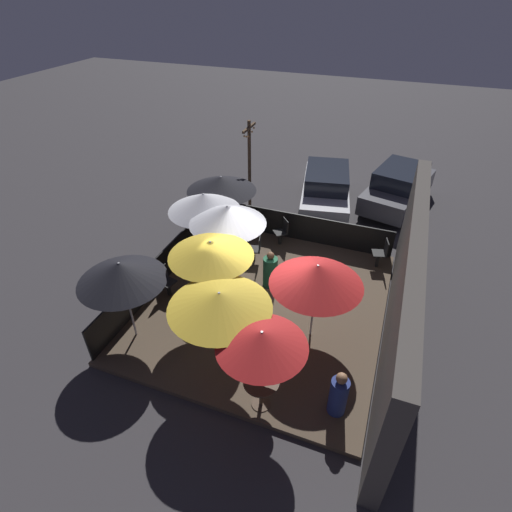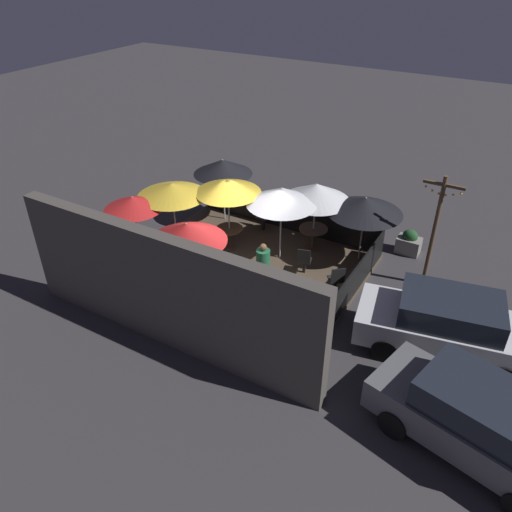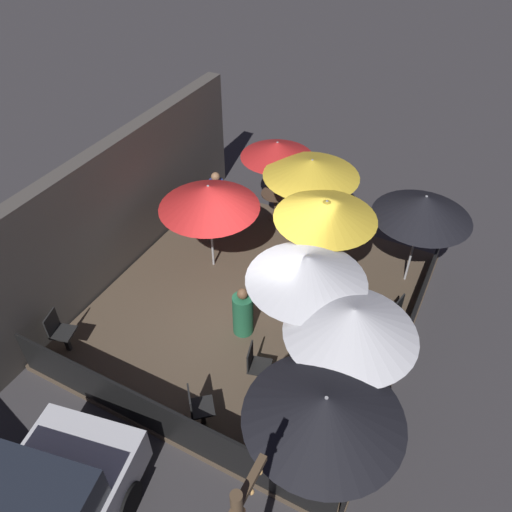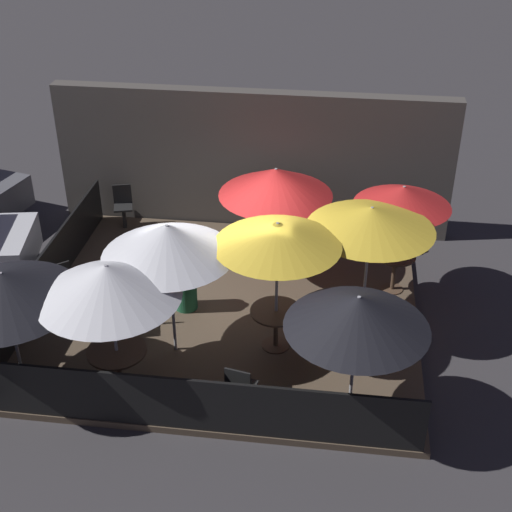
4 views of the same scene
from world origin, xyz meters
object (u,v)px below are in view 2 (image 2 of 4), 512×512
at_px(dining_table_2, 229,232).
at_px(patron_1, 114,273).
at_px(patio_umbrella_4, 365,205).
at_px(patio_chair_2, 265,216).
at_px(patio_umbrella_2, 228,186).
at_px(patron_0, 263,263).
at_px(dining_table_0, 139,243).
at_px(patio_chair_1, 304,260).
at_px(parked_car_1, 477,419).
at_px(patio_umbrella_7, 282,196).
at_px(dining_table_1, 313,232).
at_px(patio_umbrella_3, 187,232).
at_px(patio_chair_3, 336,279).
at_px(parked_car_0, 447,325).
at_px(patio_umbrella_0, 133,203).
at_px(patio_chair_0, 277,344).
at_px(patio_umbrella_5, 223,167).
at_px(planter_box, 409,243).
at_px(patio_umbrella_6, 172,190).
at_px(patio_umbrella_1, 316,192).

height_order(dining_table_2, patron_1, patron_1).
relative_size(patio_umbrella_4, patio_chair_2, 2.49).
height_order(patio_umbrella_2, patron_0, patio_umbrella_2).
relative_size(dining_table_0, patio_chair_1, 0.85).
bearing_deg(parked_car_1, patio_umbrella_7, -18.99).
xyz_separation_m(patio_umbrella_7, dining_table_1, (-0.65, -1.04, -1.56)).
bearing_deg(patio_umbrella_3, dining_table_2, -83.28).
relative_size(dining_table_1, patio_chair_3, 1.02).
bearing_deg(parked_car_0, dining_table_2, -21.39).
relative_size(patio_umbrella_0, patio_chair_1, 2.43).
bearing_deg(patio_chair_0, patio_umbrella_3, 54.01).
height_order(patio_umbrella_0, dining_table_1, patio_umbrella_0).
bearing_deg(patron_0, patio_chair_2, -35.38).
xyz_separation_m(patio_umbrella_5, planter_box, (-6.35, -1.23, -1.75)).
xyz_separation_m(patio_umbrella_4, planter_box, (-1.20, -1.34, -1.64)).
relative_size(patio_umbrella_5, dining_table_2, 2.58).
distance_m(patio_chair_1, parked_car_0, 4.55).
xyz_separation_m(patio_chair_1, patio_chair_2, (2.38, -1.80, 0.01)).
bearing_deg(patio_umbrella_2, dining_table_2, 90.00).
relative_size(patio_umbrella_3, patio_umbrella_5, 0.97).
bearing_deg(parked_car_1, patio_umbrella_4, -37.41).
relative_size(patron_1, parked_car_1, 0.27).
bearing_deg(patio_umbrella_4, dining_table_0, 30.87).
xyz_separation_m(dining_table_0, dining_table_2, (-2.04, -2.02, -0.01)).
distance_m(patio_chair_1, patio_chair_2, 2.98).
height_order(patio_umbrella_6, dining_table_0, patio_umbrella_6).
bearing_deg(patio_umbrella_2, dining_table_0, 44.63).
height_order(patio_chair_1, parked_car_1, parked_car_1).
height_order(patio_umbrella_3, patio_umbrella_6, patio_umbrella_6).
bearing_deg(planter_box, patio_chair_1, 51.78).
height_order(dining_table_2, patio_chair_3, patio_chair_3).
height_order(patio_umbrella_0, patio_chair_2, patio_umbrella_0).
distance_m(patio_umbrella_4, patio_chair_1, 2.44).
xyz_separation_m(patio_umbrella_3, planter_box, (-4.78, -5.37, -1.66)).
bearing_deg(patio_chair_3, parked_car_0, -142.95).
relative_size(patio_umbrella_1, dining_table_1, 2.46).
bearing_deg(parked_car_1, patio_umbrella_2, -11.53).
bearing_deg(patio_umbrella_1, parked_car_1, 138.19).
relative_size(patio_umbrella_1, dining_table_2, 2.62).
bearing_deg(patio_umbrella_6, patio_umbrella_0, 62.57).
xyz_separation_m(patio_umbrella_5, patron_0, (-3.04, 2.54, -1.50)).
bearing_deg(planter_box, dining_table_0, 34.45).
bearing_deg(patio_chair_1, dining_table_2, 72.69).
bearing_deg(patio_chair_3, dining_table_1, 0.00).
bearing_deg(patron_0, patio_chair_3, -145.28).
distance_m(patio_umbrella_2, parked_car_0, 7.38).
distance_m(dining_table_2, patio_chair_3, 3.99).
xyz_separation_m(planter_box, parked_car_0, (-2.03, 4.18, 0.48)).
bearing_deg(planter_box, patron_1, 43.68).
bearing_deg(patio_umbrella_4, patio_umbrella_1, 6.01).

